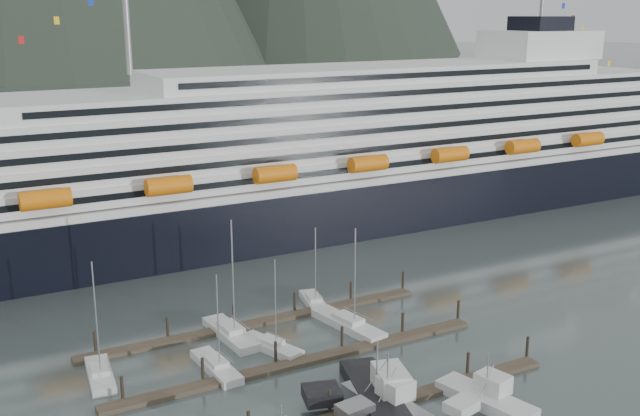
# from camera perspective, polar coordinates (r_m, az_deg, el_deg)

# --- Properties ---
(ground) EXTENTS (1600.00, 1600.00, 0.00)m
(ground) POSITION_cam_1_polar(r_m,az_deg,el_deg) (90.28, 2.45, -11.82)
(ground) COLOR #414C4B
(ground) RESTS_ON ground
(cruise_ship) EXTENTS (210.00, 30.40, 50.30)m
(cruise_ship) POSITION_cam_1_polar(r_m,az_deg,el_deg) (146.09, 1.57, 3.58)
(cruise_ship) COLOR black
(cruise_ship) RESTS_ON ground
(dock_near) EXTENTS (48.18, 2.28, 3.20)m
(dock_near) POSITION_cam_1_polar(r_m,az_deg,el_deg) (80.39, 3.09, -15.16)
(dock_near) COLOR #403429
(dock_near) RESTS_ON ground
(dock_mid) EXTENTS (48.18, 2.28, 3.20)m
(dock_mid) POSITION_cam_1_polar(r_m,az_deg,el_deg) (90.39, -1.30, -11.55)
(dock_mid) COLOR #403429
(dock_mid) RESTS_ON ground
(dock_far) EXTENTS (48.18, 2.28, 3.20)m
(dock_far) POSITION_cam_1_polar(r_m,az_deg,el_deg) (101.07, -4.71, -8.64)
(dock_far) COLOR #403429
(dock_far) RESTS_ON ground
(sailboat_a) EXTENTS (3.53, 9.18, 14.76)m
(sailboat_a) POSITION_cam_1_polar(r_m,az_deg,el_deg) (90.28, -16.40, -12.14)
(sailboat_a) COLOR silver
(sailboat_a) RESTS_ON ground
(sailboat_b) EXTENTS (3.12, 9.85, 12.51)m
(sailboat_b) POSITION_cam_1_polar(r_m,az_deg,el_deg) (89.44, -7.91, -11.93)
(sailboat_b) COLOR silver
(sailboat_b) RESTS_ON ground
(sailboat_c) EXTENTS (5.44, 9.49, 12.35)m
(sailboat_c) POSITION_cam_1_polar(r_m,az_deg,el_deg) (93.74, -3.76, -10.50)
(sailboat_c) COLOR silver
(sailboat_c) RESTS_ON ground
(sailboat_d) EXTENTS (4.91, 12.56, 14.50)m
(sailboat_d) POSITION_cam_1_polar(r_m,az_deg,el_deg) (99.53, 2.16, -8.90)
(sailboat_d) COLOR silver
(sailboat_d) RESTS_ON ground
(sailboat_e) EXTENTS (3.68, 11.57, 16.45)m
(sailboat_e) POSITION_cam_1_polar(r_m,az_deg,el_deg) (97.42, -6.80, -9.53)
(sailboat_e) COLOR silver
(sailboat_e) RESTS_ON ground
(sailboat_f) EXTENTS (4.09, 8.52, 12.05)m
(sailboat_f) POSITION_cam_1_polar(r_m,az_deg,el_deg) (106.81, -0.46, -7.21)
(sailboat_f) COLOR silver
(sailboat_f) RESTS_ON ground
(trawler_b) EXTENTS (8.80, 11.53, 7.26)m
(trawler_b) POSITION_cam_1_polar(r_m,az_deg,el_deg) (80.52, 5.04, -14.64)
(trawler_b) COLOR gray
(trawler_b) RESTS_ON ground
(trawler_c) EXTENTS (12.01, 16.14, 8.03)m
(trawler_c) POSITION_cam_1_polar(r_m,az_deg,el_deg) (81.91, 4.19, -14.02)
(trawler_c) COLOR black
(trawler_c) RESTS_ON ground
(trawler_d) EXTENTS (8.86, 11.61, 6.61)m
(trawler_d) POSITION_cam_1_polar(r_m,az_deg,el_deg) (83.23, 12.47, -13.96)
(trawler_d) COLOR silver
(trawler_d) RESTS_ON ground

